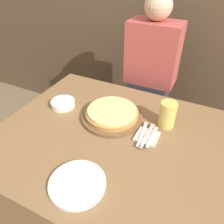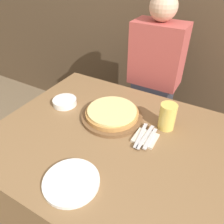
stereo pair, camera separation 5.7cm
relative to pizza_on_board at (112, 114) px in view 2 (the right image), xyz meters
The scene contains 11 objects.
ground_plane 0.79m from the pizza_on_board, 68.66° to the right, with size 12.00×12.00×0.00m, color #756047.
dining_table 0.42m from the pizza_on_board, 68.66° to the right, with size 1.15×0.96×0.75m.
pizza_on_board is the anchor object (origin of this frame).
beer_glass 0.30m from the pizza_on_board, 13.62° to the left, with size 0.09×0.09×0.14m.
dinner_plate 0.46m from the pizza_on_board, 81.42° to the right, with size 0.23×0.23×0.02m.
side_bowl 0.31m from the pizza_on_board, behind, with size 0.14×0.14×0.04m.
napkin_stack 0.24m from the pizza_on_board, 16.43° to the right, with size 0.11×0.11×0.01m.
fork 0.21m from the pizza_on_board, 18.33° to the right, with size 0.04×0.19×0.00m.
dinner_knife 0.24m from the pizza_on_board, 16.43° to the right, with size 0.02×0.19×0.00m.
spoon 0.26m from the pizza_on_board, 14.88° to the right, with size 0.02×0.16×0.00m.
diner_person 0.56m from the pizza_on_board, 85.15° to the left, with size 0.34×0.20×1.32m.
Camera 2 is at (0.42, -0.70, 1.50)m, focal length 35.00 mm.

